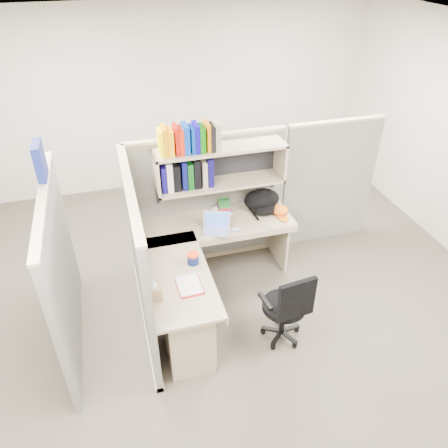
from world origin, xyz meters
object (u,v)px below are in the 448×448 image
object	(u,v)px
desk	(197,300)
task_chair	(285,317)
laptop	(216,224)
snack_canister	(193,258)
backpack	(263,202)

from	to	relation	value
desk	task_chair	bearing A→B (deg)	-23.16
laptop	snack_canister	world-z (taller)	laptop
snack_canister	task_chair	size ratio (longest dim) A/B	0.13
task_chair	backpack	bearing A→B (deg)	80.66
backpack	snack_canister	size ratio (longest dim) A/B	3.56
laptop	snack_canister	bearing A→B (deg)	-107.30
snack_canister	desk	bearing A→B (deg)	-94.47
laptop	snack_canister	xyz separation A→B (m)	(-0.35, -0.44, -0.04)
laptop	backpack	world-z (taller)	backpack
backpack	task_chair	distance (m)	1.39
desk	backpack	xyz separation A→B (m)	(1.00, 0.92, 0.41)
laptop	desk	bearing A→B (deg)	-98.33
laptop	snack_canister	distance (m)	0.56
laptop	backpack	xyz separation A→B (m)	(0.63, 0.27, 0.02)
task_chair	laptop	bearing A→B (deg)	113.35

